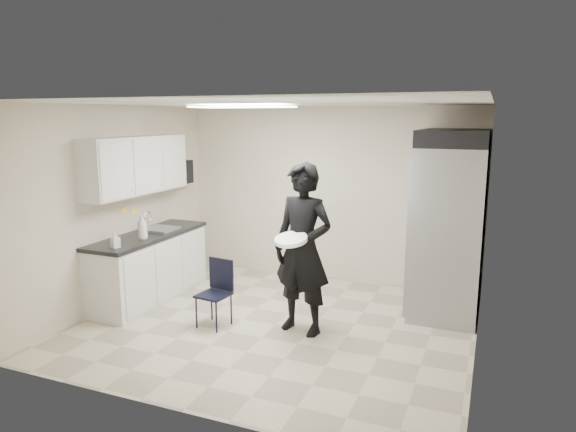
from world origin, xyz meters
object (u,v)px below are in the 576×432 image
at_px(lower_counter, 150,268).
at_px(folding_chair, 213,295).
at_px(man_tuxedo, 303,249).
at_px(commercial_fridge, 449,230).

bearing_deg(lower_counter, folding_chair, -21.54).
xyz_separation_m(lower_counter, man_tuxedo, (2.31, -0.24, 0.55)).
height_order(lower_counter, man_tuxedo, man_tuxedo).
bearing_deg(lower_counter, commercial_fridge, 15.88).
bearing_deg(man_tuxedo, lower_counter, -175.21).
distance_m(commercial_fridge, man_tuxedo, 1.97).
bearing_deg(folding_chair, commercial_fridge, 39.71).
height_order(lower_counter, commercial_fridge, commercial_fridge).
bearing_deg(folding_chair, lower_counter, 165.75).
relative_size(lower_counter, commercial_fridge, 0.90).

